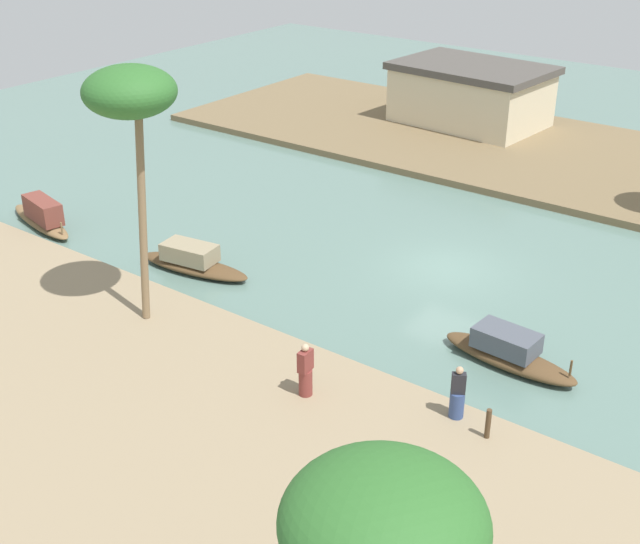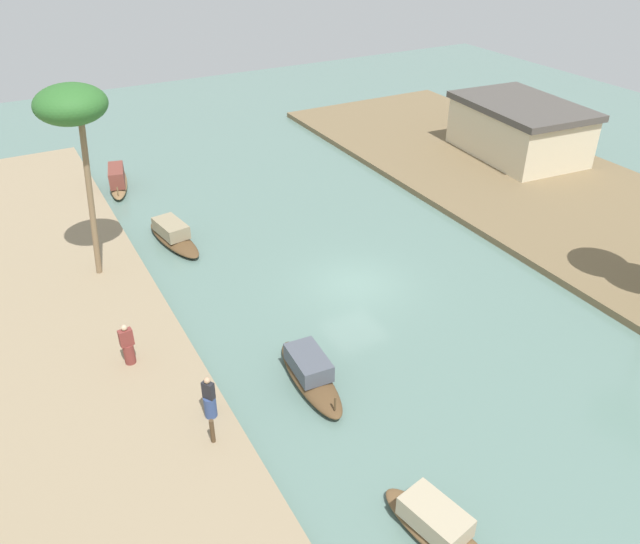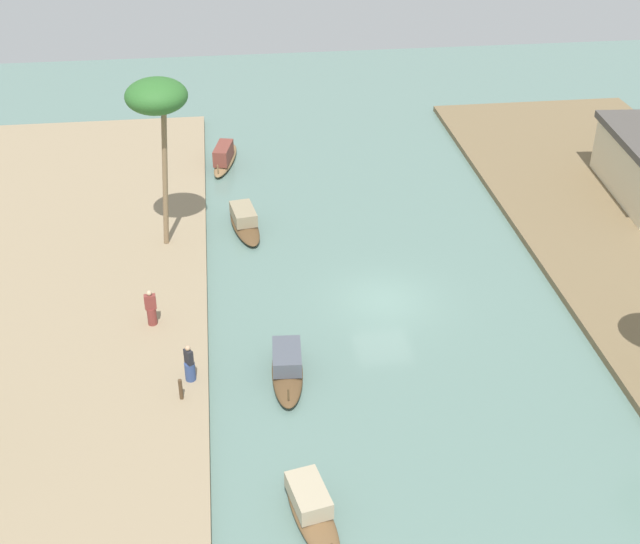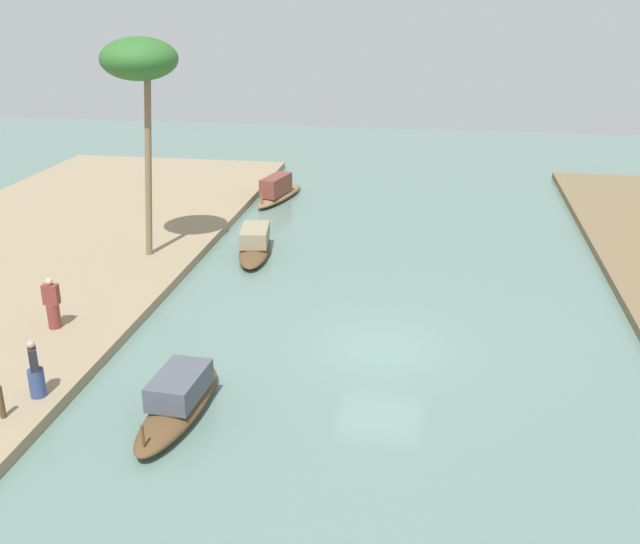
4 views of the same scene
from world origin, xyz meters
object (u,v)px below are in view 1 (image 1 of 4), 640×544
Objects in this scene: sampan_upstream_small at (193,261)px; person_on_near_bank at (305,373)px; person_by_mooring at (457,397)px; palm_tree_left_near at (130,96)px; sampan_with_red_awning at (42,216)px; palm_tree_left_far at (384,528)px; sampan_near_left_bank at (508,352)px; mooring_post at (488,424)px; riverside_building at (471,94)px.

person_on_near_bank is at bearing -35.04° from sampan_upstream_small.
person_by_mooring is 0.19× the size of palm_tree_left_near.
palm_tree_left_far reaches higher than sampan_with_red_awning.
sampan_near_left_bank is at bearing -38.73° from person_on_near_bank.
mooring_post is at bearing -21.07° from sampan_upstream_small.
person_on_near_bank is 0.27× the size of palm_tree_left_far.
sampan_near_left_bank is at bearing 107.88° from mooring_post.
sampan_near_left_bank is 14.03m from palm_tree_left_far.
person_on_near_bank reaches higher than mooring_post.
palm_tree_left_far reaches higher than sampan_upstream_small.
palm_tree_left_far is (15.52, -11.61, 4.85)m from sampan_upstream_small.
mooring_post is at bearing 104.86° from palm_tree_left_far.
person_on_near_bank is at bearing 133.74° from palm_tree_left_far.
riverside_building reaches higher than person_by_mooring.
person_by_mooring is at bearing 5.29° from palm_tree_left_near.
person_by_mooring is at bearing -20.65° from sampan_upstream_small.
sampan_with_red_awning is 1.09× the size of sampan_near_left_bank.
palm_tree_left_far is (3.38, -9.07, 4.32)m from person_by_mooring.
sampan_with_red_awning is 21.07m from mooring_post.
person_on_near_bank is at bearing 170.07° from person_by_mooring.
palm_tree_left_near reaches higher than person_on_near_bank.
riverside_building is at bearing 14.43° from person_on_near_bank.
sampan_with_red_awning is at bearing -103.41° from riverside_building.
mooring_post is 0.10× the size of riverside_building.
sampan_upstream_small is at bearing 167.75° from mooring_post.
mooring_post is at bearing 7.00° from sampan_with_red_awning.
sampan_with_red_awning is at bearing 155.02° from palm_tree_left_far.
sampan_near_left_bank is 2.84× the size of person_by_mooring.
sampan_near_left_bank is 0.52× the size of riverside_building.
person_by_mooring is at bearing 163.11° from mooring_post.
sampan_upstream_small is (-11.93, -1.07, -0.03)m from sampan_near_left_bank.
palm_tree_left_far reaches higher than mooring_post.
palm_tree_left_near reaches higher than sampan_with_red_awning.
riverside_building is (-15.88, 33.66, -3.29)m from palm_tree_left_far.
sampan_upstream_small is 5.48× the size of mooring_post.
person_on_near_bank is at bearing 0.99° from sampan_with_red_awning.
sampan_upstream_small is at bearing 114.93° from palm_tree_left_near.
sampan_near_left_bank is 6.33m from person_on_near_bank.
riverside_building reaches higher than mooring_post.
person_on_near_bank is 5.02m from mooring_post.
person_by_mooring is at bearing 7.61° from sampan_with_red_awning.
riverside_building is at bearing 94.46° from palm_tree_left_near.
sampan_upstream_small is at bearing 143.20° from palm_tree_left_far.
person_on_near_bank reaches higher than person_by_mooring.
mooring_post reaches higher than sampan_upstream_small.
sampan_with_red_awning is at bearing 176.79° from sampan_upstream_small.
palm_tree_left_far is 37.36m from riverside_building.
sampan_with_red_awning is 1.03× the size of sampan_upstream_small.
sampan_upstream_small is at bearing 135.87° from person_by_mooring.
person_on_near_bank is 11.21m from palm_tree_left_far.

